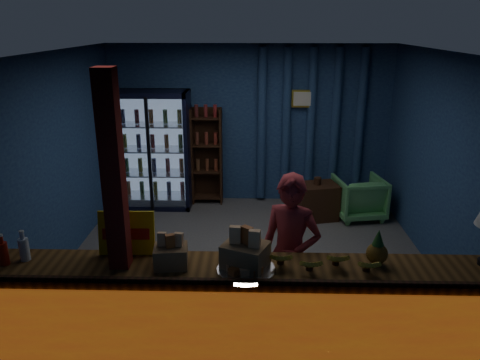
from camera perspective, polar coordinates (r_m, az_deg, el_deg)
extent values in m
plane|color=#515154|center=(6.14, 0.89, -9.62)|extent=(4.60, 4.60, 0.00)
plane|color=navy|center=(7.77, 1.17, 6.74)|extent=(4.60, 0.00, 4.60)
plane|color=navy|center=(3.58, 0.52, -8.01)|extent=(4.60, 0.00, 4.60)
plane|color=navy|center=(6.11, -21.17, 2.13)|extent=(0.00, 4.40, 4.40)
plane|color=navy|center=(6.07, 23.26, 1.75)|extent=(0.00, 4.40, 4.40)
plane|color=#472D19|center=(5.41, 1.04, 15.41)|extent=(4.60, 4.60, 0.00)
cube|color=brown|center=(4.27, 0.57, -16.13)|extent=(4.40, 0.55, 0.95)
cube|color=red|center=(4.03, 0.48, -18.48)|extent=(4.35, 0.02, 0.81)
cube|color=#3A1D12|center=(3.77, 0.51, -12.29)|extent=(4.40, 0.04, 0.04)
cube|color=maroon|center=(4.01, -14.65, -5.64)|extent=(0.16, 0.16, 2.60)
cube|color=black|center=(7.94, -10.15, 4.11)|extent=(1.20, 0.06, 1.90)
cube|color=black|center=(7.82, -14.63, 3.57)|extent=(0.06, 0.60, 1.90)
cube|color=black|center=(7.58, -6.32, 3.61)|extent=(0.06, 0.60, 1.90)
cube|color=black|center=(7.50, -10.95, 10.32)|extent=(1.20, 0.60, 0.08)
cube|color=black|center=(7.96, -10.16, -2.73)|extent=(1.20, 0.60, 0.08)
cube|color=#99B2D8|center=(7.89, -10.22, 4.02)|extent=(1.08, 0.02, 1.74)
cube|color=white|center=(7.42, -10.98, 3.03)|extent=(1.12, 0.02, 1.78)
cube|color=black|center=(7.40, -11.01, 2.99)|extent=(0.05, 0.05, 1.80)
cube|color=silver|center=(7.92, -10.21, -1.86)|extent=(1.08, 0.48, 0.02)
cylinder|color=#BE571B|center=(7.98, -13.43, -0.93)|extent=(0.07, 0.07, 0.22)
cylinder|color=#1E5E17|center=(7.92, -11.86, -0.95)|extent=(0.07, 0.07, 0.22)
cylinder|color=#989817|center=(7.87, -10.26, -0.97)|extent=(0.07, 0.07, 0.22)
cylinder|color=#171952|center=(7.83, -8.65, -0.99)|extent=(0.07, 0.07, 0.22)
cylinder|color=maroon|center=(7.79, -7.02, -1.01)|extent=(0.07, 0.07, 0.22)
cube|color=silver|center=(7.79, -10.38, 0.90)|extent=(1.08, 0.48, 0.02)
cylinder|color=#1E5E17|center=(7.85, -13.65, 1.82)|extent=(0.07, 0.07, 0.22)
cylinder|color=#989817|center=(7.80, -12.05, 1.82)|extent=(0.07, 0.07, 0.22)
cylinder|color=#171952|center=(7.75, -10.43, 1.82)|extent=(0.07, 0.07, 0.22)
cylinder|color=maroon|center=(7.71, -8.79, 1.81)|extent=(0.07, 0.07, 0.22)
cylinder|color=#BE571B|center=(7.67, -7.14, 1.80)|extent=(0.07, 0.07, 0.22)
cube|color=silver|center=(7.68, -10.55, 3.74)|extent=(1.08, 0.48, 0.02)
cylinder|color=#989817|center=(7.75, -13.87, 4.65)|extent=(0.07, 0.07, 0.22)
cylinder|color=#171952|center=(7.70, -12.25, 4.67)|extent=(0.07, 0.07, 0.22)
cylinder|color=maroon|center=(7.64, -10.61, 4.68)|extent=(0.07, 0.07, 0.22)
cylinder|color=#BE571B|center=(7.60, -8.94, 4.70)|extent=(0.07, 0.07, 0.22)
cylinder|color=#1E5E17|center=(7.56, -7.26, 4.70)|extent=(0.07, 0.07, 0.22)
cube|color=silver|center=(7.59, -10.73, 6.66)|extent=(1.08, 0.48, 0.02)
cylinder|color=#171952|center=(7.67, -14.10, 7.55)|extent=(0.07, 0.07, 0.22)
cylinder|color=maroon|center=(7.61, -12.46, 7.59)|extent=(0.07, 0.07, 0.22)
cylinder|color=#BE571B|center=(7.56, -10.79, 7.63)|extent=(0.07, 0.07, 0.22)
cylinder|color=#1E5E17|center=(7.52, -9.10, 7.65)|extent=(0.07, 0.07, 0.22)
cylinder|color=#989817|center=(7.48, -7.39, 7.68)|extent=(0.07, 0.07, 0.22)
cube|color=#3A1D12|center=(7.88, -3.97, 3.12)|extent=(0.50, 0.02, 1.60)
cube|color=#3A1D12|center=(7.78, -5.78, 2.87)|extent=(0.03, 0.28, 1.60)
cube|color=#3A1D12|center=(7.73, -2.32, 2.85)|extent=(0.03, 0.28, 1.60)
cube|color=#3A1D12|center=(7.97, -3.94, -1.98)|extent=(0.46, 0.26, 0.02)
cube|color=#3A1D12|center=(7.82, -4.02, 1.10)|extent=(0.46, 0.26, 0.02)
cube|color=#3A1D12|center=(7.70, -4.09, 4.29)|extent=(0.46, 0.26, 0.02)
cube|color=#3A1D12|center=(7.60, -4.17, 7.58)|extent=(0.46, 0.26, 0.02)
cylinder|color=navy|center=(7.71, 2.66, 6.63)|extent=(0.14, 0.14, 2.50)
cylinder|color=navy|center=(7.73, 5.64, 6.59)|extent=(0.14, 0.14, 2.50)
cylinder|color=navy|center=(7.77, 8.61, 6.53)|extent=(0.14, 0.14, 2.50)
cylinder|color=navy|center=(7.83, 11.53, 6.45)|extent=(0.14, 0.14, 2.50)
cylinder|color=navy|center=(7.90, 14.41, 6.36)|extent=(0.14, 0.14, 2.50)
cube|color=gold|center=(7.63, 7.67, 9.80)|extent=(0.36, 0.03, 0.28)
cube|color=silver|center=(7.61, 7.69, 9.77)|extent=(0.30, 0.01, 0.22)
imported|color=maroon|center=(4.53, 6.09, -9.17)|extent=(0.69, 0.57, 1.61)
imported|color=#5CB867|center=(7.49, 14.27, -2.05)|extent=(0.82, 0.83, 0.66)
cube|color=#3A1D12|center=(7.33, 9.29, -2.59)|extent=(0.70, 0.57, 0.56)
cylinder|color=#3A1D12|center=(7.22, 9.43, -0.12)|extent=(0.11, 0.11, 0.11)
cube|color=#D7BE0B|center=(4.26, -13.66, -6.30)|extent=(0.49, 0.11, 0.39)
cube|color=#B11C0B|center=(4.25, -13.73, -6.42)|extent=(0.41, 0.04, 0.10)
cylinder|color=#B11C0B|center=(4.48, -26.90, -8.01)|extent=(0.09, 0.09, 0.20)
cylinder|color=#B11C0B|center=(4.43, -27.16, -6.40)|extent=(0.04, 0.04, 0.08)
cylinder|color=white|center=(4.42, -27.22, -6.03)|extent=(0.04, 0.04, 0.02)
cylinder|color=silver|center=(4.48, -24.81, -7.70)|extent=(0.09, 0.09, 0.20)
cylinder|color=silver|center=(4.43, -25.05, -6.09)|extent=(0.04, 0.04, 0.08)
cylinder|color=white|center=(4.41, -25.11, -5.71)|extent=(0.04, 0.04, 0.02)
cube|color=olive|center=(3.94, 0.65, -9.27)|extent=(0.43, 0.40, 0.23)
cube|color=orange|center=(3.89, -0.53, -6.61)|extent=(0.11, 0.09, 0.14)
cube|color=#B95222|center=(3.86, 0.66, -6.84)|extent=(0.11, 0.09, 0.14)
cube|color=orange|center=(3.82, 1.87, -7.07)|extent=(0.11, 0.09, 0.14)
cube|color=olive|center=(4.03, -8.42, -9.19)|extent=(0.30, 0.26, 0.18)
cube|color=orange|center=(3.97, -9.53, -7.33)|extent=(0.08, 0.06, 0.11)
cube|color=#B95222|center=(3.96, -8.52, -7.31)|extent=(0.08, 0.06, 0.11)
cube|color=orange|center=(3.96, -7.51, -7.29)|extent=(0.08, 0.06, 0.11)
cylinder|color=silver|center=(3.94, 0.75, -10.90)|extent=(0.49, 0.49, 0.03)
cube|color=orange|center=(3.92, 2.18, -10.40)|extent=(0.11, 0.07, 0.05)
cube|color=#B95222|center=(3.98, 1.76, -9.93)|extent=(0.13, 0.13, 0.05)
cube|color=orange|center=(4.01, 0.78, -9.72)|extent=(0.07, 0.11, 0.05)
cube|color=#B95222|center=(3.98, -0.22, -9.90)|extent=(0.13, 0.13, 0.05)
cube|color=orange|center=(3.93, -0.67, -10.37)|extent=(0.11, 0.07, 0.05)
cube|color=#B95222|center=(3.87, -0.29, -10.87)|extent=(0.13, 0.13, 0.05)
cube|color=orange|center=(3.84, 0.73, -11.09)|extent=(0.07, 0.11, 0.05)
cube|color=#B95222|center=(3.86, 1.76, -10.89)|extent=(0.13, 0.13, 0.05)
sphere|color=#9B6A1C|center=(4.17, 16.34, -8.60)|extent=(0.18, 0.18, 0.18)
cone|color=#255D1F|center=(4.11, 16.54, -6.71)|extent=(0.10, 0.10, 0.14)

